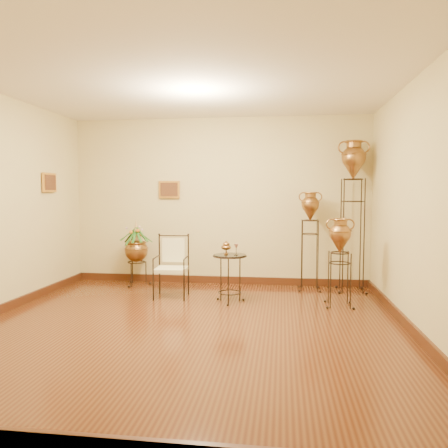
# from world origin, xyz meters

# --- Properties ---
(ground) EXTENTS (5.00, 5.00, 0.00)m
(ground) POSITION_xyz_m (0.00, 0.00, 0.00)
(ground) COLOR #562D14
(ground) RESTS_ON ground
(room_shell) EXTENTS (5.02, 5.02, 2.81)m
(room_shell) POSITION_xyz_m (-0.01, 0.01, 1.73)
(room_shell) COLOR #D1C886
(room_shell) RESTS_ON ground
(amphora_tall) EXTENTS (0.61, 0.61, 2.37)m
(amphora_tall) POSITION_xyz_m (2.15, 2.15, 1.21)
(amphora_tall) COLOR black
(amphora_tall) RESTS_ON ground
(amphora_mid) EXTENTS (0.43, 0.43, 1.58)m
(amphora_mid) POSITION_xyz_m (1.50, 2.15, 0.80)
(amphora_mid) COLOR black
(amphora_mid) RESTS_ON ground
(amphora_short) EXTENTS (0.39, 0.39, 1.22)m
(amphora_short) POSITION_xyz_m (1.85, 1.20, 0.61)
(amphora_short) COLOR black
(amphora_short) RESTS_ON ground
(planter_urn) EXTENTS (0.68, 0.68, 1.13)m
(planter_urn) POSITION_xyz_m (-1.34, 2.15, 0.63)
(planter_urn) COLOR black
(planter_urn) RESTS_ON ground
(armchair) EXTENTS (0.54, 0.51, 0.91)m
(armchair) POSITION_xyz_m (-0.54, 1.37, 0.46)
(armchair) COLOR black
(armchair) RESTS_ON ground
(side_table) EXTENTS (0.52, 0.52, 0.85)m
(side_table) POSITION_xyz_m (0.34, 1.21, 0.35)
(side_table) COLOR black
(side_table) RESTS_ON ground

